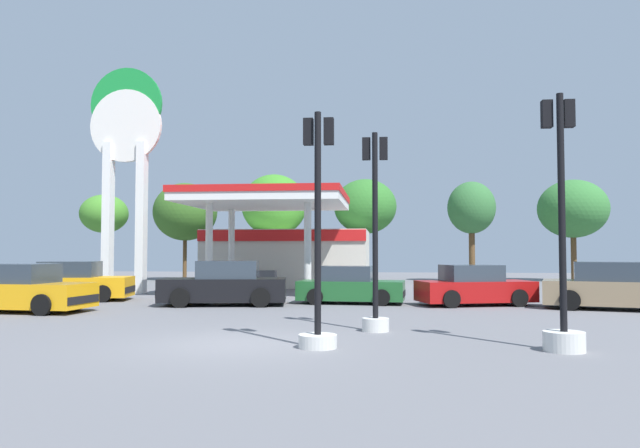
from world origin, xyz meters
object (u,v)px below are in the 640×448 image
at_px(car_1, 474,287).
at_px(tree_0, 104,214).
at_px(traffic_signal_0, 375,256).
at_px(tree_2, 274,206).
at_px(station_pole_sign, 126,152).
at_px(car_0, 74,283).
at_px(car_2, 224,285).
at_px(car_4, 22,290).
at_px(traffic_signal_2, 318,266).
at_px(car_5, 351,286).
at_px(tree_3, 365,207).
at_px(tree_1, 185,212).
at_px(tree_5, 573,209).
at_px(traffic_signal_1, 562,276).
at_px(car_3, 613,288).
at_px(tree_4, 471,208).

xyz_separation_m(car_1, tree_0, (-22.80, 17.33, 3.90)).
bearing_deg(traffic_signal_0, tree_2, 106.25).
xyz_separation_m(station_pole_sign, car_0, (-0.22, -4.28, -6.04)).
distance_m(car_2, car_4, 6.79).
bearing_deg(traffic_signal_0, traffic_signal_2, -112.86).
distance_m(car_5, tree_3, 17.64).
height_order(traffic_signal_2, tree_1, tree_1).
relative_size(traffic_signal_2, tree_2, 0.70).
distance_m(car_2, tree_0, 23.05).
relative_size(car_5, tree_2, 0.59).
relative_size(tree_3, tree_5, 1.01).
xyz_separation_m(car_0, tree_3, (11.33, 16.93, 4.26)).
xyz_separation_m(car_4, traffic_signal_2, (10.55, -6.32, 0.97)).
bearing_deg(car_5, traffic_signal_1, -65.33).
distance_m(station_pole_sign, car_2, 10.47).
relative_size(car_4, traffic_signal_0, 0.91).
xyz_separation_m(tree_1, tree_5, (26.08, 1.35, 0.11)).
relative_size(car_5, traffic_signal_1, 0.80).
distance_m(car_3, tree_1, 28.52).
height_order(tree_0, tree_5, tree_5).
xyz_separation_m(car_5, tree_2, (-5.96, 16.16, 4.38)).
relative_size(traffic_signal_1, tree_5, 0.77).
bearing_deg(traffic_signal_1, car_3, 65.07).
bearing_deg(car_3, tree_2, 130.59).
bearing_deg(car_5, car_3, -9.11).
bearing_deg(tree_3, car_4, -116.45).
height_order(car_4, tree_5, tree_5).
height_order(car_4, tree_2, tree_2).
bearing_deg(tree_3, car_5, -90.15).
xyz_separation_m(car_0, car_1, (15.91, -0.47, -0.04)).
bearing_deg(tree_4, tree_0, -179.26).
bearing_deg(tree_2, traffic_signal_0, -73.75).
bearing_deg(station_pole_sign, traffic_signal_2, -54.07).
bearing_deg(tree_2, tree_4, 5.26).
relative_size(tree_1, tree_4, 1.01).
height_order(traffic_signal_1, tree_5, tree_5).
bearing_deg(car_4, tree_0, 109.39).
height_order(car_3, traffic_signal_1, traffic_signal_1).
bearing_deg(tree_3, traffic_signal_0, -87.66).
relative_size(tree_0, tree_5, 0.88).
relative_size(traffic_signal_1, tree_0, 0.88).
distance_m(car_3, tree_3, 21.10).
bearing_deg(station_pole_sign, tree_3, 48.71).
distance_m(car_3, tree_0, 33.21).
relative_size(car_3, tree_5, 0.73).
xyz_separation_m(car_3, traffic_signal_0, (-8.07, -6.49, 1.13)).
relative_size(station_pole_sign, car_5, 2.60).
height_order(car_0, tree_3, tree_3).
distance_m(car_0, tree_3, 20.82).
relative_size(car_3, car_4, 1.07).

